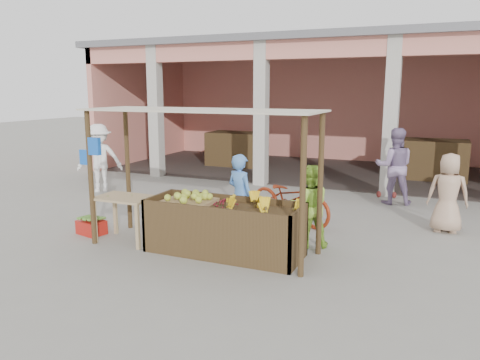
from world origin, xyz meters
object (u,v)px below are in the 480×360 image
at_px(red_crate, 92,227).
at_px(motorcycle, 290,198).
at_px(fruit_stall, 224,230).
at_px(vendor_green, 309,204).
at_px(vendor_blue, 240,194).
at_px(side_table, 125,204).

relative_size(red_crate, motorcycle, 0.25).
relative_size(fruit_stall, vendor_green, 1.71).
distance_m(red_crate, vendor_green, 4.13).
relative_size(vendor_green, motorcycle, 0.74).
height_order(fruit_stall, vendor_green, vendor_green).
height_order(red_crate, vendor_green, vendor_green).
relative_size(fruit_stall, vendor_blue, 1.55).
height_order(fruit_stall, side_table, side_table).
bearing_deg(motorcycle, fruit_stall, -171.81).
xyz_separation_m(vendor_blue, vendor_green, (1.28, 0.05, -0.08)).
bearing_deg(motorcycle, vendor_green, -129.56).
distance_m(side_table, vendor_blue, 2.07).
xyz_separation_m(vendor_green, motorcycle, (-0.73, 1.26, -0.22)).
bearing_deg(motorcycle, vendor_blue, 177.54).
bearing_deg(motorcycle, red_crate, 144.52).
distance_m(vendor_green, motorcycle, 1.47).
bearing_deg(vendor_green, motorcycle, -84.39).
bearing_deg(vendor_blue, motorcycle, -89.63).
distance_m(fruit_stall, vendor_green, 1.55).
bearing_deg(red_crate, fruit_stall, 13.50).
relative_size(side_table, vendor_green, 0.67).
distance_m(red_crate, motorcycle, 3.94).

